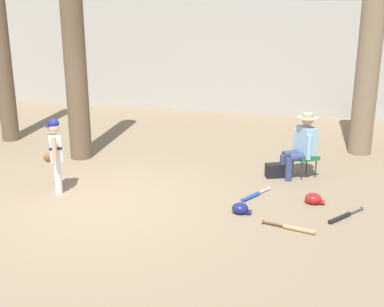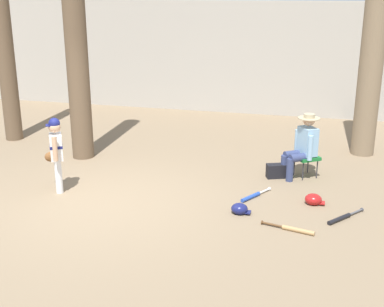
{
  "view_description": "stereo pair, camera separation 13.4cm",
  "coord_description": "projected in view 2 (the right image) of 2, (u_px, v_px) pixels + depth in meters",
  "views": [
    {
      "loc": [
        3.24,
        -7.12,
        3.35
      ],
      "look_at": [
        1.33,
        0.72,
        0.75
      ],
      "focal_mm": 47.94,
      "sensor_mm": 36.0,
      "label": 1
    },
    {
      "loc": [
        3.37,
        -7.08,
        3.35
      ],
      "look_at": [
        1.33,
        0.72,
        0.75
      ],
      "focal_mm": 47.94,
      "sensor_mm": 36.0,
      "label": 2
    }
  ],
  "objects": [
    {
      "name": "concrete_back_wall",
      "position": [
        204.0,
        57.0,
        14.43
      ],
      "size": [
        18.0,
        0.36,
        3.05
      ],
      "primitive_type": "cube",
      "color": "#ADA89E",
      "rests_on": "ground"
    },
    {
      "name": "tree_far_left",
      "position": [
        1.0,
        12.0,
        11.12
      ],
      "size": [
        0.62,
        0.62,
        6.4
      ],
      "color": "brown",
      "rests_on": "ground"
    },
    {
      "name": "folding_stool",
      "position": [
        306.0,
        158.0,
        9.47
      ],
      "size": [
        0.56,
        0.56,
        0.41
      ],
      "color": "#196B2D",
      "rests_on": "ground"
    },
    {
      "name": "seated_spectator",
      "position": [
        303.0,
        144.0,
        9.36
      ],
      "size": [
        0.65,
        0.59,
        1.2
      ],
      "color": "navy",
      "rests_on": "ground"
    },
    {
      "name": "young_ballplayer",
      "position": [
        56.0,
        150.0,
        8.69
      ],
      "size": [
        0.49,
        0.53,
        1.31
      ],
      "color": "white",
      "rests_on": "ground"
    },
    {
      "name": "handbag_beside_stool",
      "position": [
        276.0,
        171.0,
        9.49
      ],
      "size": [
        0.38,
        0.29,
        0.26
      ],
      "primitive_type": "cube",
      "rotation": [
        0.0,
        0.0,
        0.38
      ],
      "color": "black",
      "rests_on": "ground"
    },
    {
      "name": "tree_behind_spectator",
      "position": [
        374.0,
        36.0,
        10.17
      ],
      "size": [
        0.75,
        0.75,
        5.67
      ],
      "color": "#7F6B51",
      "rests_on": "ground"
    },
    {
      "name": "batting_helmet_navy",
      "position": [
        240.0,
        209.0,
        7.99
      ],
      "size": [
        0.31,
        0.24,
        0.18
      ],
      "color": "navy",
      "rests_on": "ground"
    },
    {
      "name": "ground_plane",
      "position": [
        102.0,
        204.0,
        8.36
      ],
      "size": [
        60.0,
        60.0,
        0.0
      ],
      "primitive_type": "plane",
      "color": "#7F6B51"
    },
    {
      "name": "batting_helmet_red",
      "position": [
        313.0,
        199.0,
        8.33
      ],
      "size": [
        0.32,
        0.25,
        0.19
      ],
      "color": "#A81919",
      "rests_on": "ground"
    },
    {
      "name": "bat_black_composite",
      "position": [
        342.0,
        218.0,
        7.78
      ],
      "size": [
        0.56,
        0.69,
        0.07
      ],
      "color": "black",
      "rests_on": "ground"
    },
    {
      "name": "bat_wood_tan",
      "position": [
        294.0,
        229.0,
        7.41
      ],
      "size": [
        0.79,
        0.25,
        0.07
      ],
      "color": "tan",
      "rests_on": "ground"
    },
    {
      "name": "bat_blue_youth",
      "position": [
        253.0,
        196.0,
        8.59
      ],
      "size": [
        0.43,
        0.69,
        0.07
      ],
      "color": "#2347AD",
      "rests_on": "ground"
    },
    {
      "name": "tree_near_player",
      "position": [
        74.0,
        18.0,
        9.86
      ],
      "size": [
        0.7,
        0.7,
        6.36
      ],
      "color": "brown",
      "rests_on": "ground"
    }
  ]
}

